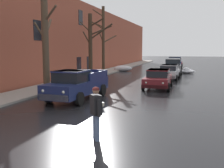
{
  "coord_description": "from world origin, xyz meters",
  "views": [
    {
      "loc": [
        4.51,
        -6.58,
        2.96
      ],
      "look_at": [
        0.23,
        7.44,
        0.99
      ],
      "focal_mm": 42.17,
      "sensor_mm": 36.0,
      "label": 1
    }
  ],
  "objects_px": {
    "bare_tree_second_along_sidewalk": "(46,44)",
    "bare_tree_far_down_block": "(103,40)",
    "pedestrian_with_coffee": "(96,109)",
    "suv_grey_parked_far_down_block": "(173,66)",
    "bare_tree_mid_block": "(91,44)",
    "sedan_silver_parked_kerbside_mid": "(169,72)",
    "sedan_red_at_far_intersection": "(176,62)",
    "pickup_truck_darkblue_approaching_near_lane": "(77,85)",
    "sedan_maroon_parked_kerbside_close": "(158,78)",
    "suv_darkblue_queued_behind_truck": "(175,62)"
  },
  "relations": [
    {
      "from": "bare_tree_second_along_sidewalk",
      "to": "bare_tree_far_down_block",
      "type": "xyz_separation_m",
      "value": [
        -0.02,
        11.7,
        0.6
      ]
    },
    {
      "from": "pedestrian_with_coffee",
      "to": "suv_grey_parked_far_down_block",
      "type": "bearing_deg",
      "value": 88.32
    },
    {
      "from": "bare_tree_mid_block",
      "to": "bare_tree_far_down_block",
      "type": "relative_size",
      "value": 0.84
    },
    {
      "from": "sedan_silver_parked_kerbside_mid",
      "to": "pedestrian_with_coffee",
      "type": "height_order",
      "value": "pedestrian_with_coffee"
    },
    {
      "from": "bare_tree_mid_block",
      "to": "sedan_red_at_far_intersection",
      "type": "bearing_deg",
      "value": 74.02
    },
    {
      "from": "bare_tree_far_down_block",
      "to": "pedestrian_with_coffee",
      "type": "bearing_deg",
      "value": -71.76
    },
    {
      "from": "pickup_truck_darkblue_approaching_near_lane",
      "to": "sedan_red_at_far_intersection",
      "type": "bearing_deg",
      "value": 83.28
    },
    {
      "from": "bare_tree_mid_block",
      "to": "suv_grey_parked_far_down_block",
      "type": "relative_size",
      "value": 1.31
    },
    {
      "from": "bare_tree_far_down_block",
      "to": "sedan_red_at_far_intersection",
      "type": "xyz_separation_m",
      "value": [
        6.66,
        18.99,
        -3.13
      ]
    },
    {
      "from": "bare_tree_mid_block",
      "to": "pedestrian_with_coffee",
      "type": "xyz_separation_m",
      "value": [
        6.25,
        -15.56,
        -2.33
      ]
    },
    {
      "from": "pickup_truck_darkblue_approaching_near_lane",
      "to": "sedan_maroon_parked_kerbside_close",
      "type": "relative_size",
      "value": 1.23
    },
    {
      "from": "pickup_truck_darkblue_approaching_near_lane",
      "to": "sedan_silver_parked_kerbside_mid",
      "type": "relative_size",
      "value": 1.28
    },
    {
      "from": "sedan_maroon_parked_kerbside_close",
      "to": "sedan_red_at_far_intersection",
      "type": "distance_m",
      "value": 26.3
    },
    {
      "from": "suv_darkblue_queued_behind_truck",
      "to": "bare_tree_mid_block",
      "type": "bearing_deg",
      "value": -112.57
    },
    {
      "from": "pickup_truck_darkblue_approaching_near_lane",
      "to": "bare_tree_far_down_block",
      "type": "bearing_deg",
      "value": 102.29
    },
    {
      "from": "sedan_red_at_far_intersection",
      "to": "pedestrian_with_coffee",
      "type": "distance_m",
      "value": 38.35
    },
    {
      "from": "sedan_red_at_far_intersection",
      "to": "sedan_silver_parked_kerbside_mid",
      "type": "bearing_deg",
      "value": -88.61
    },
    {
      "from": "bare_tree_mid_block",
      "to": "bare_tree_far_down_block",
      "type": "height_order",
      "value": "bare_tree_far_down_block"
    },
    {
      "from": "sedan_maroon_parked_kerbside_close",
      "to": "suv_darkblue_queued_behind_truck",
      "type": "distance_m",
      "value": 19.69
    },
    {
      "from": "sedan_maroon_parked_kerbside_close",
      "to": "sedan_silver_parked_kerbside_mid",
      "type": "distance_m",
      "value": 6.13
    },
    {
      "from": "pickup_truck_darkblue_approaching_near_lane",
      "to": "suv_darkblue_queued_behind_truck",
      "type": "relative_size",
      "value": 1.16
    },
    {
      "from": "bare_tree_second_along_sidewalk",
      "to": "bare_tree_far_down_block",
      "type": "height_order",
      "value": "bare_tree_far_down_block"
    },
    {
      "from": "bare_tree_far_down_block",
      "to": "pedestrian_with_coffee",
      "type": "xyz_separation_m",
      "value": [
        6.38,
        -19.36,
        -2.85
      ]
    },
    {
      "from": "suv_grey_parked_far_down_block",
      "to": "sedan_silver_parked_kerbside_mid",
      "type": "bearing_deg",
      "value": -89.31
    },
    {
      "from": "bare_tree_second_along_sidewalk",
      "to": "sedan_red_at_far_intersection",
      "type": "bearing_deg",
      "value": 77.79
    },
    {
      "from": "bare_tree_second_along_sidewalk",
      "to": "sedan_red_at_far_intersection",
      "type": "relative_size",
      "value": 1.41
    },
    {
      "from": "bare_tree_far_down_block",
      "to": "sedan_red_at_far_intersection",
      "type": "distance_m",
      "value": 20.37
    },
    {
      "from": "suv_grey_parked_far_down_block",
      "to": "suv_darkblue_queued_behind_truck",
      "type": "height_order",
      "value": "same"
    },
    {
      "from": "suv_grey_parked_far_down_block",
      "to": "pedestrian_with_coffee",
      "type": "height_order",
      "value": "suv_grey_parked_far_down_block"
    },
    {
      "from": "bare_tree_far_down_block",
      "to": "bare_tree_second_along_sidewalk",
      "type": "bearing_deg",
      "value": -89.92
    },
    {
      "from": "sedan_maroon_parked_kerbside_close",
      "to": "pedestrian_with_coffee",
      "type": "distance_m",
      "value": 12.06
    },
    {
      "from": "bare_tree_mid_block",
      "to": "pickup_truck_darkblue_approaching_near_lane",
      "type": "relative_size",
      "value": 1.13
    },
    {
      "from": "bare_tree_second_along_sidewalk",
      "to": "suv_darkblue_queued_behind_truck",
      "type": "relative_size",
      "value": 1.34
    },
    {
      "from": "bare_tree_second_along_sidewalk",
      "to": "pickup_truck_darkblue_approaching_near_lane",
      "type": "distance_m",
      "value": 4.01
    },
    {
      "from": "bare_tree_mid_block",
      "to": "sedan_silver_parked_kerbside_mid",
      "type": "bearing_deg",
      "value": 20.42
    },
    {
      "from": "suv_darkblue_queued_behind_truck",
      "to": "pedestrian_with_coffee",
      "type": "bearing_deg",
      "value": -90.86
    },
    {
      "from": "bare_tree_mid_block",
      "to": "sedan_red_at_far_intersection",
      "type": "xyz_separation_m",
      "value": [
        6.53,
        22.79,
        -2.61
      ]
    },
    {
      "from": "bare_tree_second_along_sidewalk",
      "to": "bare_tree_far_down_block",
      "type": "relative_size",
      "value": 0.85
    },
    {
      "from": "sedan_maroon_parked_kerbside_close",
      "to": "sedan_silver_parked_kerbside_mid",
      "type": "xyz_separation_m",
      "value": [
        0.28,
        6.12,
        -0.0
      ]
    },
    {
      "from": "bare_tree_second_along_sidewalk",
      "to": "suv_darkblue_queued_behind_truck",
      "type": "height_order",
      "value": "bare_tree_second_along_sidewalk"
    },
    {
      "from": "pedestrian_with_coffee",
      "to": "sedan_red_at_far_intersection",
      "type": "bearing_deg",
      "value": 89.58
    },
    {
      "from": "suv_darkblue_queued_behind_truck",
      "to": "pedestrian_with_coffee",
      "type": "distance_m",
      "value": 31.74
    },
    {
      "from": "pickup_truck_darkblue_approaching_near_lane",
      "to": "suv_darkblue_queued_behind_truck",
      "type": "distance_m",
      "value": 25.85
    },
    {
      "from": "suv_darkblue_queued_behind_truck",
      "to": "pedestrian_with_coffee",
      "type": "xyz_separation_m",
      "value": [
        -0.48,
        -31.74,
        0.05
      ]
    },
    {
      "from": "bare_tree_second_along_sidewalk",
      "to": "suv_grey_parked_far_down_block",
      "type": "bearing_deg",
      "value": 66.43
    },
    {
      "from": "suv_grey_parked_far_down_block",
      "to": "pedestrian_with_coffee",
      "type": "xyz_separation_m",
      "value": [
        -0.7,
        -23.85,
        0.05
      ]
    },
    {
      "from": "pickup_truck_darkblue_approaching_near_lane",
      "to": "suv_grey_parked_far_down_block",
      "type": "xyz_separation_m",
      "value": [
        4.21,
        17.65,
        0.11
      ]
    },
    {
      "from": "pickup_truck_darkblue_approaching_near_lane",
      "to": "suv_grey_parked_far_down_block",
      "type": "distance_m",
      "value": 18.15
    },
    {
      "from": "sedan_maroon_parked_kerbside_close",
      "to": "sedan_silver_parked_kerbside_mid",
      "type": "bearing_deg",
      "value": 87.39
    },
    {
      "from": "bare_tree_far_down_block",
      "to": "pickup_truck_darkblue_approaching_near_lane",
      "type": "xyz_separation_m",
      "value": [
        2.87,
        -13.16,
        -3.01
      ]
    }
  ]
}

